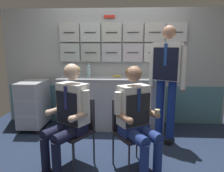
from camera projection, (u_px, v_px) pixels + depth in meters
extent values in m
cube|color=#202C46|center=(109.00, 159.00, 2.77)|extent=(4.80, 4.80, 0.04)
cube|color=#AFB6BA|center=(114.00, 67.00, 3.92)|extent=(4.20, 0.06, 2.15)
cube|color=teal|center=(114.00, 104.00, 4.02)|extent=(4.12, 0.01, 0.73)
cube|color=silver|center=(70.00, 52.00, 3.85)|extent=(0.36, 0.06, 0.33)
cylinder|color=#252127|center=(70.00, 53.00, 3.81)|extent=(0.20, 0.01, 0.01)
cube|color=#B5BEBB|center=(91.00, 53.00, 3.83)|extent=(0.36, 0.06, 0.33)
cylinder|color=black|center=(91.00, 53.00, 3.79)|extent=(0.20, 0.01, 0.01)
cube|color=silver|center=(112.00, 53.00, 3.81)|extent=(0.36, 0.06, 0.33)
cylinder|color=black|center=(112.00, 53.00, 3.77)|extent=(0.20, 0.01, 0.01)
cube|color=silver|center=(133.00, 53.00, 3.79)|extent=(0.36, 0.06, 0.33)
cylinder|color=#24252D|center=(133.00, 53.00, 3.75)|extent=(0.20, 0.01, 0.01)
cube|color=silver|center=(154.00, 53.00, 3.77)|extent=(0.36, 0.06, 0.33)
cylinder|color=black|center=(154.00, 53.00, 3.73)|extent=(0.20, 0.01, 0.01)
cube|color=#ADAEAD|center=(175.00, 53.00, 3.75)|extent=(0.36, 0.06, 0.33)
cylinder|color=#1F282F|center=(176.00, 53.00, 3.71)|extent=(0.20, 0.01, 0.01)
cube|color=silver|center=(70.00, 33.00, 3.78)|extent=(0.36, 0.06, 0.33)
cylinder|color=black|center=(69.00, 33.00, 3.75)|extent=(0.20, 0.01, 0.01)
cube|color=silver|center=(90.00, 33.00, 3.76)|extent=(0.36, 0.06, 0.33)
cylinder|color=#291D2D|center=(90.00, 32.00, 3.73)|extent=(0.20, 0.01, 0.01)
cube|color=silver|center=(112.00, 33.00, 3.74)|extent=(0.36, 0.06, 0.33)
cylinder|color=#27292D|center=(112.00, 32.00, 3.71)|extent=(0.20, 0.01, 0.01)
cube|color=silver|center=(133.00, 32.00, 3.72)|extent=(0.36, 0.06, 0.33)
cylinder|color=#1D242B|center=(133.00, 32.00, 3.69)|extent=(0.20, 0.01, 0.01)
cube|color=silver|center=(155.00, 32.00, 3.70)|extent=(0.36, 0.06, 0.33)
cylinder|color=#221E2C|center=(155.00, 32.00, 3.66)|extent=(0.20, 0.01, 0.01)
cube|color=silver|center=(177.00, 32.00, 3.68)|extent=(0.36, 0.06, 0.33)
cylinder|color=black|center=(177.00, 32.00, 3.64)|extent=(0.20, 0.01, 0.01)
cube|color=red|center=(109.00, 16.00, 3.71)|extent=(0.20, 0.02, 0.05)
cube|color=#A5AAB2|center=(111.00, 103.00, 3.75)|extent=(1.82, 0.52, 0.89)
cube|color=#969AA3|center=(111.00, 78.00, 3.67)|extent=(1.86, 0.53, 0.03)
sphere|color=black|center=(20.00, 131.00, 3.53)|extent=(0.07, 0.07, 0.07)
sphere|color=black|center=(38.00, 132.00, 3.51)|extent=(0.07, 0.07, 0.07)
sphere|color=black|center=(34.00, 120.00, 4.07)|extent=(0.07, 0.07, 0.07)
sphere|color=black|center=(49.00, 121.00, 4.05)|extent=(0.07, 0.07, 0.07)
cube|color=silver|center=(34.00, 103.00, 3.71)|extent=(0.40, 0.64, 0.79)
cube|color=#A4A9B7|center=(27.00, 123.00, 3.44)|extent=(0.35, 0.01, 0.21)
cube|color=#A4A9B7|center=(25.00, 108.00, 3.39)|extent=(0.35, 0.01, 0.21)
cube|color=#A4A9B7|center=(24.00, 93.00, 3.34)|extent=(0.35, 0.01, 0.21)
cylinder|color=#28282D|center=(24.00, 86.00, 3.34)|extent=(0.32, 0.02, 0.02)
cylinder|color=#2D2D33|center=(52.00, 151.00, 2.51)|extent=(0.02, 0.02, 0.41)
cylinder|color=#2D2D33|center=(73.00, 160.00, 2.31)|extent=(0.02, 0.02, 0.41)
cylinder|color=#2D2D33|center=(74.00, 140.00, 2.80)|extent=(0.02, 0.02, 0.41)
cylinder|color=#2D2D33|center=(94.00, 148.00, 2.60)|extent=(0.02, 0.02, 0.41)
cube|color=#231F29|center=(73.00, 133.00, 2.51)|extent=(0.55, 0.55, 0.02)
cube|color=#231F29|center=(83.00, 112.00, 2.63)|extent=(0.33, 0.22, 0.40)
cylinder|color=#2D2D33|center=(72.00, 110.00, 2.72)|extent=(0.02, 0.02, 0.40)
cylinder|color=#2D2D33|center=(93.00, 115.00, 2.52)|extent=(0.02, 0.02, 0.40)
cylinder|color=black|center=(45.00, 155.00, 2.32)|extent=(0.10, 0.10, 0.41)
cylinder|color=black|center=(56.00, 160.00, 2.21)|extent=(0.10, 0.10, 0.41)
cylinder|color=black|center=(56.00, 131.00, 2.42)|extent=(0.31, 0.39, 0.13)
cylinder|color=black|center=(68.00, 135.00, 2.31)|extent=(0.31, 0.39, 0.13)
cube|color=black|center=(73.00, 127.00, 2.50)|extent=(0.40, 0.35, 0.12)
cube|color=white|center=(73.00, 103.00, 2.46)|extent=(0.41, 0.36, 0.48)
cube|color=black|center=(67.00, 108.00, 2.38)|extent=(0.29, 0.18, 0.39)
cube|color=navy|center=(66.00, 98.00, 2.36)|extent=(0.04, 0.03, 0.27)
cylinder|color=white|center=(61.00, 96.00, 2.57)|extent=(0.08, 0.08, 0.26)
cylinder|color=beige|center=(56.00, 111.00, 2.50)|extent=(0.18, 0.24, 0.07)
sphere|color=beige|center=(48.00, 113.00, 2.41)|extent=(0.08, 0.08, 0.08)
cylinder|color=white|center=(86.00, 101.00, 2.33)|extent=(0.08, 0.08, 0.26)
cylinder|color=beige|center=(78.00, 116.00, 2.29)|extent=(0.18, 0.24, 0.07)
sphere|color=beige|center=(71.00, 119.00, 2.20)|extent=(0.08, 0.08, 0.08)
sphere|color=beige|center=(72.00, 72.00, 2.39)|extent=(0.19, 0.19, 0.19)
ellipsoid|color=tan|center=(73.00, 70.00, 2.40)|extent=(0.25, 0.24, 0.13)
cylinder|color=#2D2D33|center=(129.00, 163.00, 2.26)|extent=(0.02, 0.02, 0.41)
cylinder|color=#2D2D33|center=(155.00, 155.00, 2.43)|extent=(0.02, 0.02, 0.41)
cylinder|color=#2D2D33|center=(113.00, 149.00, 2.57)|extent=(0.02, 0.02, 0.41)
cylinder|color=#2D2D33|center=(137.00, 142.00, 2.74)|extent=(0.02, 0.02, 0.41)
cube|color=#231F29|center=(134.00, 135.00, 2.46)|extent=(0.55, 0.55, 0.02)
cube|color=#231F29|center=(125.00, 113.00, 2.59)|extent=(0.33, 0.22, 0.40)
cylinder|color=#2D2D33|center=(113.00, 116.00, 2.49)|extent=(0.02, 0.02, 0.40)
cylinder|color=#2D2D33|center=(138.00, 112.00, 2.66)|extent=(0.02, 0.02, 0.40)
cylinder|color=navy|center=(144.00, 163.00, 2.16)|extent=(0.10, 0.10, 0.41)
cylinder|color=navy|center=(158.00, 158.00, 2.25)|extent=(0.10, 0.10, 0.41)
cylinder|color=navy|center=(136.00, 137.00, 2.26)|extent=(0.30, 0.38, 0.13)
cylinder|color=navy|center=(149.00, 134.00, 2.35)|extent=(0.30, 0.38, 0.13)
cube|color=navy|center=(134.00, 129.00, 2.45)|extent=(0.39, 0.34, 0.12)
cube|color=white|center=(133.00, 105.00, 2.41)|extent=(0.40, 0.35, 0.47)
cube|color=black|center=(138.00, 110.00, 2.33)|extent=(0.28, 0.18, 0.37)
cube|color=navy|center=(139.00, 100.00, 2.30)|extent=(0.04, 0.03, 0.26)
cylinder|color=white|center=(118.00, 103.00, 2.31)|extent=(0.08, 0.08, 0.25)
cylinder|color=#A77A5E|center=(125.00, 118.00, 2.25)|extent=(0.18, 0.23, 0.07)
sphere|color=#A77A5E|center=(130.00, 121.00, 2.16)|extent=(0.08, 0.08, 0.08)
cylinder|color=white|center=(147.00, 99.00, 2.50)|extent=(0.08, 0.08, 0.25)
cylinder|color=#A77A5E|center=(151.00, 113.00, 2.43)|extent=(0.18, 0.23, 0.07)
sphere|color=#A77A5E|center=(157.00, 115.00, 2.33)|extent=(0.08, 0.08, 0.08)
cylinder|color=tan|center=(157.00, 112.00, 2.33)|extent=(0.06, 0.06, 0.06)
sphere|color=#A77A5E|center=(134.00, 74.00, 2.34)|extent=(0.18, 0.18, 0.18)
ellipsoid|color=brown|center=(133.00, 72.00, 2.35)|extent=(0.24, 0.24, 0.13)
cube|color=black|center=(157.00, 138.00, 3.30)|extent=(0.19, 0.25, 0.06)
cube|color=black|center=(170.00, 141.00, 3.20)|extent=(0.19, 0.25, 0.06)
cylinder|color=navy|center=(160.00, 108.00, 3.23)|extent=(0.12, 0.12, 0.91)
cylinder|color=navy|center=(171.00, 110.00, 3.14)|extent=(0.12, 0.12, 0.91)
cube|color=white|center=(168.00, 61.00, 3.05)|extent=(0.45, 0.39, 0.56)
cube|color=black|center=(165.00, 64.00, 2.95)|extent=(0.32, 0.18, 0.47)
cube|color=navy|center=(165.00, 55.00, 2.92)|extent=(0.04, 0.03, 0.31)
cylinder|color=white|center=(152.00, 66.00, 3.18)|extent=(0.08, 0.08, 0.62)
sphere|color=#A2735B|center=(152.00, 86.00, 3.24)|extent=(0.08, 0.08, 0.08)
cylinder|color=white|center=(184.00, 68.00, 2.94)|extent=(0.08, 0.08, 0.62)
sphere|color=#A2735B|center=(182.00, 89.00, 3.00)|extent=(0.08, 0.08, 0.08)
sphere|color=#A2735B|center=(169.00, 32.00, 2.97)|extent=(0.20, 0.20, 0.20)
ellipsoid|color=gray|center=(170.00, 31.00, 2.98)|extent=(0.25, 0.25, 0.14)
cylinder|color=silver|center=(76.00, 72.00, 3.71)|extent=(0.07, 0.07, 0.19)
cone|color=silver|center=(76.00, 66.00, 3.69)|extent=(0.07, 0.07, 0.02)
cylinder|color=black|center=(76.00, 65.00, 3.69)|extent=(0.03, 0.03, 0.02)
cylinder|color=#ACD8DE|center=(89.00, 71.00, 3.75)|extent=(0.07, 0.07, 0.20)
cone|color=#ACD8DE|center=(89.00, 65.00, 3.73)|extent=(0.07, 0.07, 0.02)
cylinder|color=silver|center=(89.00, 64.00, 3.73)|extent=(0.03, 0.03, 0.02)
cylinder|color=silver|center=(137.00, 73.00, 3.65)|extent=(0.07, 0.07, 0.18)
cone|color=silver|center=(137.00, 67.00, 3.64)|extent=(0.07, 0.07, 0.02)
cylinder|color=silver|center=(137.00, 65.00, 3.63)|extent=(0.03, 0.03, 0.02)
cylinder|color=silver|center=(138.00, 75.00, 3.79)|extent=(0.07, 0.07, 0.07)
cylinder|color=#382114|center=(138.00, 73.00, 3.78)|extent=(0.06, 0.06, 0.01)
cylinder|color=silver|center=(71.00, 77.00, 3.54)|extent=(0.06, 0.06, 0.06)
cylinder|color=#382114|center=(71.00, 76.00, 3.53)|extent=(0.05, 0.05, 0.01)
ellipsoid|color=yellow|center=(117.00, 76.00, 3.72)|extent=(0.17, 0.10, 0.04)
cylinder|color=#4C3819|center=(121.00, 76.00, 3.75)|extent=(0.01, 0.01, 0.02)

